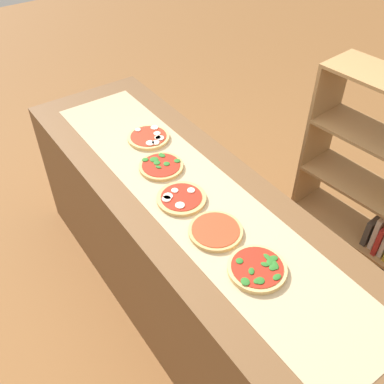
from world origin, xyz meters
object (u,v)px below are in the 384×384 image
at_px(pizza_mozzarella_2, 181,198).
at_px(pizza_plain_3, 216,231).
at_px(pizza_spinach_4, 257,269).
at_px(pizza_mozzarella_0, 149,137).
at_px(pizza_spinach_1, 161,166).

bearing_deg(pizza_mozzarella_2, pizza_plain_3, 0.95).
height_order(pizza_mozzarella_2, pizza_spinach_4, pizza_spinach_4).
bearing_deg(pizza_plain_3, pizza_spinach_4, 2.15).
bearing_deg(pizza_mozzarella_2, pizza_mozzarella_0, 165.62).
bearing_deg(pizza_mozzarella_0, pizza_spinach_1, -17.53).
xyz_separation_m(pizza_spinach_1, pizza_plain_3, (0.53, -0.05, -0.00)).
bearing_deg(pizza_mozzarella_0, pizza_spinach_4, -6.52).
distance_m(pizza_mozzarella_0, pizza_spinach_1, 0.27).
xyz_separation_m(pizza_mozzarella_0, pizza_spinach_4, (1.05, -0.12, 0.00)).
height_order(pizza_spinach_1, pizza_plain_3, pizza_spinach_1).
xyz_separation_m(pizza_plain_3, pizza_spinach_4, (0.26, 0.01, 0.00)).
height_order(pizza_mozzarella_0, pizza_plain_3, pizza_mozzarella_0).
xyz_separation_m(pizza_mozzarella_2, pizza_spinach_4, (0.53, 0.01, 0.00)).
relative_size(pizza_mozzarella_0, pizza_mozzarella_2, 0.99).
height_order(pizza_mozzarella_0, pizza_spinach_1, same).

